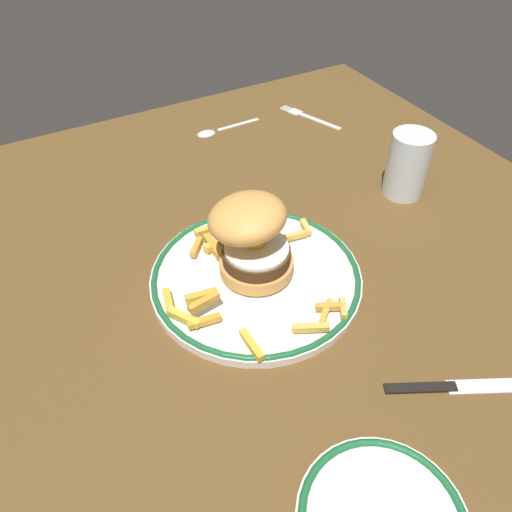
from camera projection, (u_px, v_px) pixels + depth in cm
name	position (u px, v px, depth cm)	size (l,w,h in cm)	color
ground_plane	(209.00, 284.00, 70.72)	(117.33, 98.29, 4.00)	brown
dinner_plate	(256.00, 277.00, 67.72)	(28.09, 28.09, 1.60)	white
burger	(251.00, 236.00, 64.22)	(14.49, 14.45, 11.23)	#D3954A
fries_pile	(239.00, 270.00, 66.70)	(24.47, 26.62, 2.39)	gold
water_glass	(407.00, 168.00, 80.05)	(6.47, 6.47, 10.51)	silver
fork	(309.00, 117.00, 101.92)	(6.36, 13.96, 0.36)	silver
knife	(452.00, 386.00, 56.03)	(16.74, 9.45, 0.70)	black
spoon	(213.00, 130.00, 97.52)	(13.33, 2.67, 0.90)	silver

